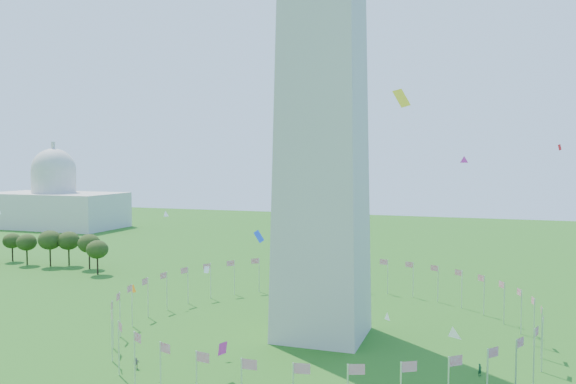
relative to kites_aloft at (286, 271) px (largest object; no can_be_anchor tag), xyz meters
name	(u,v)px	position (x,y,z in m)	size (l,w,h in m)	color
flag_ring	(322,313)	(-0.82, 24.31, -13.14)	(80.24, 80.24, 9.00)	silver
capitol_building	(54,183)	(-180.82, 154.31, 5.36)	(70.00, 35.00, 46.00)	beige
kites_aloft	(286,271)	(0.00, 0.00, 0.00)	(98.85, 68.57, 38.20)	white
tree_line_west	(42,250)	(-107.27, 65.00, -12.06)	(55.70, 15.67, 12.51)	#314818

